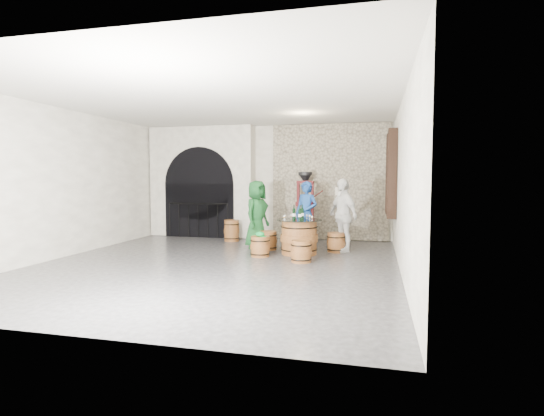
% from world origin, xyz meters
% --- Properties ---
extents(ground, '(8.00, 8.00, 0.00)m').
position_xyz_m(ground, '(0.00, 0.00, 0.00)').
color(ground, '#29292C').
rests_on(ground, ground).
extents(wall_back, '(8.00, 0.00, 8.00)m').
position_xyz_m(wall_back, '(0.00, 4.00, 1.60)').
color(wall_back, silver).
rests_on(wall_back, ground).
extents(wall_front, '(8.00, 0.00, 8.00)m').
position_xyz_m(wall_front, '(0.00, -4.00, 1.60)').
color(wall_front, silver).
rests_on(wall_front, ground).
extents(wall_left, '(0.00, 8.00, 8.00)m').
position_xyz_m(wall_left, '(-3.50, 0.00, 1.60)').
color(wall_left, silver).
rests_on(wall_left, ground).
extents(wall_right, '(0.00, 8.00, 8.00)m').
position_xyz_m(wall_right, '(3.50, 0.00, 1.60)').
color(wall_right, silver).
rests_on(wall_right, ground).
extents(ceiling, '(8.00, 8.00, 0.00)m').
position_xyz_m(ceiling, '(0.00, 0.00, 3.20)').
color(ceiling, beige).
rests_on(ceiling, wall_back).
extents(stone_facing_panel, '(3.20, 0.12, 3.18)m').
position_xyz_m(stone_facing_panel, '(1.80, 3.94, 1.60)').
color(stone_facing_panel, tan).
rests_on(stone_facing_panel, ground).
extents(arched_opening, '(3.10, 0.60, 3.19)m').
position_xyz_m(arched_opening, '(-1.90, 3.74, 1.58)').
color(arched_opening, silver).
rests_on(arched_opening, ground).
extents(shuttered_window, '(0.23, 1.10, 2.00)m').
position_xyz_m(shuttered_window, '(3.38, 2.40, 1.80)').
color(shuttered_window, black).
rests_on(shuttered_window, wall_right).
extents(barrel_table, '(1.02, 1.02, 0.78)m').
position_xyz_m(barrel_table, '(1.39, 1.48, 0.39)').
color(barrel_table, brown).
rests_on(barrel_table, ground).
extents(barrel_stool_left, '(0.44, 0.44, 0.45)m').
position_xyz_m(barrel_stool_left, '(0.56, 1.89, 0.22)').
color(barrel_stool_left, brown).
rests_on(barrel_stool_left, ground).
extents(barrel_stool_far, '(0.44, 0.44, 0.45)m').
position_xyz_m(barrel_stool_far, '(1.37, 2.40, 0.22)').
color(barrel_stool_far, brown).
rests_on(barrel_stool_far, ground).
extents(barrel_stool_right, '(0.44, 0.44, 0.45)m').
position_xyz_m(barrel_stool_right, '(2.17, 1.96, 0.22)').
color(barrel_stool_right, brown).
rests_on(barrel_stool_right, ground).
extents(barrel_stool_near_right, '(0.44, 0.44, 0.45)m').
position_xyz_m(barrel_stool_near_right, '(1.59, 0.59, 0.22)').
color(barrel_stool_near_right, brown).
rests_on(barrel_stool_near_right, ground).
extents(barrel_stool_near_left, '(0.44, 0.44, 0.45)m').
position_xyz_m(barrel_stool_near_left, '(0.61, 0.99, 0.22)').
color(barrel_stool_near_left, brown).
rests_on(barrel_stool_near_left, ground).
extents(green_cap, '(0.24, 0.20, 0.11)m').
position_xyz_m(green_cap, '(0.62, 0.99, 0.49)').
color(green_cap, '#0B8331').
rests_on(green_cap, barrel_stool_near_left).
extents(person_green, '(0.71, 0.91, 1.65)m').
position_xyz_m(person_green, '(0.24, 2.05, 0.82)').
color(person_green, '#12421B').
rests_on(person_green, ground).
extents(person_blue, '(0.70, 0.58, 1.63)m').
position_xyz_m(person_blue, '(1.37, 2.57, 0.82)').
color(person_blue, navy).
rests_on(person_blue, ground).
extents(person_white, '(0.94, 1.04, 1.70)m').
position_xyz_m(person_white, '(2.31, 2.05, 0.85)').
color(person_white, silver).
rests_on(person_white, ground).
extents(wine_bottle_left, '(0.08, 0.08, 0.32)m').
position_xyz_m(wine_bottle_left, '(1.27, 1.48, 0.91)').
color(wine_bottle_left, black).
rests_on(wine_bottle_left, barrel_table).
extents(wine_bottle_center, '(0.08, 0.08, 0.32)m').
position_xyz_m(wine_bottle_center, '(1.42, 1.37, 0.91)').
color(wine_bottle_center, black).
rests_on(wine_bottle_center, barrel_table).
extents(wine_bottle_right, '(0.08, 0.08, 0.32)m').
position_xyz_m(wine_bottle_right, '(1.43, 1.63, 0.91)').
color(wine_bottle_right, black).
rests_on(wine_bottle_right, barrel_table).
extents(tasting_glass_a, '(0.05, 0.05, 0.10)m').
position_xyz_m(tasting_glass_a, '(1.08, 1.29, 0.83)').
color(tasting_glass_a, '#AB6F21').
rests_on(tasting_glass_a, barrel_table).
extents(tasting_glass_b, '(0.05, 0.05, 0.10)m').
position_xyz_m(tasting_glass_b, '(1.60, 1.62, 0.83)').
color(tasting_glass_b, '#AB6F21').
rests_on(tasting_glass_b, barrel_table).
extents(tasting_glass_c, '(0.05, 0.05, 0.10)m').
position_xyz_m(tasting_glass_c, '(1.17, 1.65, 0.83)').
color(tasting_glass_c, '#AB6F21').
rests_on(tasting_glass_c, barrel_table).
extents(tasting_glass_d, '(0.05, 0.05, 0.10)m').
position_xyz_m(tasting_glass_d, '(1.52, 1.73, 0.83)').
color(tasting_glass_d, '#AB6F21').
rests_on(tasting_glass_d, barrel_table).
extents(tasting_glass_e, '(0.05, 0.05, 0.10)m').
position_xyz_m(tasting_glass_e, '(1.69, 1.36, 0.83)').
color(tasting_glass_e, '#AB6F21').
rests_on(tasting_glass_e, barrel_table).
extents(tasting_glass_f, '(0.05, 0.05, 0.10)m').
position_xyz_m(tasting_glass_f, '(1.06, 1.48, 0.83)').
color(tasting_glass_f, '#AB6F21').
rests_on(tasting_glass_f, barrel_table).
extents(side_barrel, '(0.43, 0.43, 0.58)m').
position_xyz_m(side_barrel, '(-0.74, 3.01, 0.29)').
color(side_barrel, brown).
rests_on(side_barrel, ground).
extents(corking_press, '(0.78, 0.47, 1.87)m').
position_xyz_m(corking_press, '(1.19, 3.51, 1.09)').
color(corking_press, '#4C0C0E').
rests_on(corking_press, ground).
extents(control_box, '(0.18, 0.10, 0.22)m').
position_xyz_m(control_box, '(2.05, 3.86, 1.35)').
color(control_box, silver).
rests_on(control_box, wall_back).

